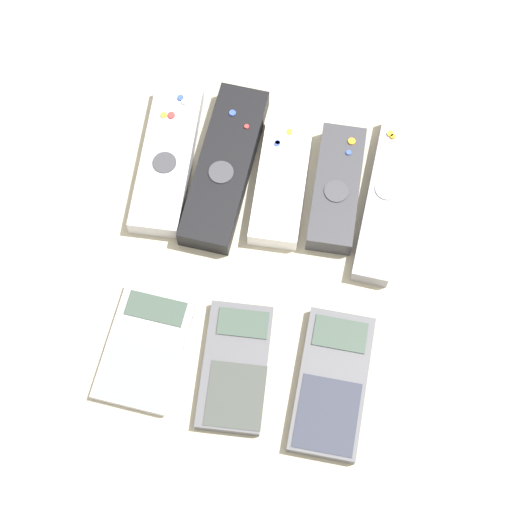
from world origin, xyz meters
TOP-DOWN VIEW (x-y plane):
  - ground_plane at (0.00, 0.00)m, footprint 3.00×3.00m
  - remote_0 at (-0.12, 0.13)m, footprint 0.07×0.19m
  - remote_1 at (-0.06, 0.13)m, footprint 0.07×0.21m
  - remote_2 at (0.01, 0.12)m, footprint 0.06×0.16m
  - remote_3 at (0.08, 0.13)m, footprint 0.05×0.15m
  - remote_4 at (0.13, 0.12)m, footprint 0.05×0.21m
  - calculator_0 at (-0.10, -0.10)m, footprint 0.09×0.13m
  - calculator_1 at (0.00, -0.10)m, footprint 0.08×0.14m
  - calculator_2 at (0.10, -0.10)m, footprint 0.07×0.16m

SIDE VIEW (x-z plane):
  - ground_plane at x=0.00m, z-range 0.00..0.00m
  - calculator_0 at x=-0.10m, z-range 0.00..0.01m
  - calculator_1 at x=0.00m, z-range 0.00..0.01m
  - calculator_2 at x=0.10m, z-range 0.00..0.02m
  - remote_4 at x=0.13m, z-range 0.00..0.02m
  - remote_0 at x=-0.12m, z-range 0.00..0.02m
  - remote_2 at x=0.01m, z-range 0.00..0.02m
  - remote_3 at x=0.08m, z-range 0.00..0.03m
  - remote_1 at x=-0.06m, z-range 0.00..0.03m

